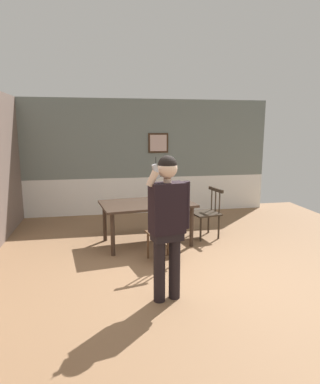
{
  "coord_description": "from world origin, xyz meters",
  "views": [
    {
      "loc": [
        -1.16,
        -4.24,
        2.05
      ],
      "look_at": [
        -0.37,
        0.04,
        1.22
      ],
      "focal_mm": 31.15,
      "sensor_mm": 36.0,
      "label": 1
    }
  ],
  "objects_px": {
    "chair_near_window": "(207,212)",
    "chair_by_doorway": "(163,232)",
    "person_figure": "(168,218)",
    "dining_table": "(147,208)"
  },
  "relations": [
    {
      "from": "dining_table",
      "to": "chair_by_doorway",
      "type": "distance_m",
      "value": 0.9
    },
    {
      "from": "chair_by_doorway",
      "to": "person_figure",
      "type": "height_order",
      "value": "person_figure"
    },
    {
      "from": "person_figure",
      "to": "chair_near_window",
      "type": "bearing_deg",
      "value": -131.75
    },
    {
      "from": "dining_table",
      "to": "chair_near_window",
      "type": "distance_m",
      "value": 1.2
    },
    {
      "from": "dining_table",
      "to": "chair_by_doorway",
      "type": "relative_size",
      "value": 1.67
    },
    {
      "from": "dining_table",
      "to": "chair_near_window",
      "type": "height_order",
      "value": "chair_near_window"
    },
    {
      "from": "dining_table",
      "to": "person_figure",
      "type": "distance_m",
      "value": 2.05
    },
    {
      "from": "chair_by_doorway",
      "to": "person_figure",
      "type": "bearing_deg",
      "value": -111.38
    },
    {
      "from": "person_figure",
      "to": "chair_by_doorway",
      "type": "bearing_deg",
      "value": -111.35
    },
    {
      "from": "chair_near_window",
      "to": "chair_by_doorway",
      "type": "height_order",
      "value": "chair_by_doorway"
    }
  ]
}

